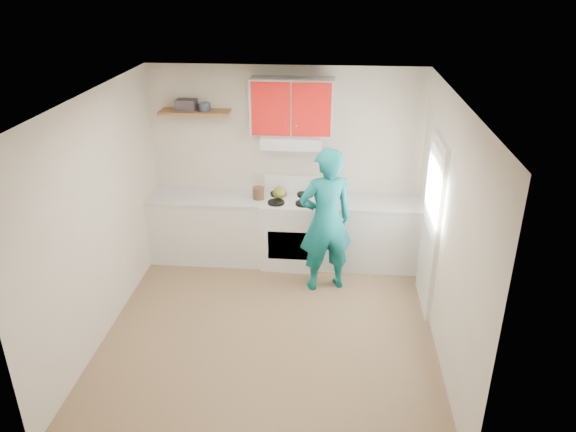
# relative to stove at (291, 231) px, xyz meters

# --- Properties ---
(floor) EXTENTS (3.80, 3.80, 0.00)m
(floor) POSITION_rel_stove_xyz_m (-0.10, -1.57, -0.46)
(floor) COLOR brown
(floor) RESTS_ON ground
(ceiling) EXTENTS (3.60, 3.80, 0.04)m
(ceiling) POSITION_rel_stove_xyz_m (-0.10, -1.57, 2.14)
(ceiling) COLOR white
(ceiling) RESTS_ON floor
(back_wall) EXTENTS (3.60, 0.04, 2.60)m
(back_wall) POSITION_rel_stove_xyz_m (-0.10, 0.32, 0.84)
(back_wall) COLOR beige
(back_wall) RESTS_ON floor
(front_wall) EXTENTS (3.60, 0.04, 2.60)m
(front_wall) POSITION_rel_stove_xyz_m (-0.10, -3.47, 0.84)
(front_wall) COLOR beige
(front_wall) RESTS_ON floor
(left_wall) EXTENTS (0.04, 3.80, 2.60)m
(left_wall) POSITION_rel_stove_xyz_m (-1.90, -1.57, 0.84)
(left_wall) COLOR beige
(left_wall) RESTS_ON floor
(right_wall) EXTENTS (0.04, 3.80, 2.60)m
(right_wall) POSITION_rel_stove_xyz_m (1.70, -1.57, 0.84)
(right_wall) COLOR beige
(right_wall) RESTS_ON floor
(door) EXTENTS (0.05, 0.85, 2.05)m
(door) POSITION_rel_stove_xyz_m (1.68, -0.88, 0.56)
(door) COLOR white
(door) RESTS_ON floor
(door_glass) EXTENTS (0.01, 0.55, 0.95)m
(door_glass) POSITION_rel_stove_xyz_m (1.65, -0.88, 0.99)
(door_glass) COLOR white
(door_glass) RESTS_ON door
(counter_left) EXTENTS (1.52, 0.60, 0.90)m
(counter_left) POSITION_rel_stove_xyz_m (-1.14, 0.02, -0.01)
(counter_left) COLOR silver
(counter_left) RESTS_ON floor
(counter_right) EXTENTS (1.32, 0.60, 0.90)m
(counter_right) POSITION_rel_stove_xyz_m (1.04, 0.02, -0.01)
(counter_right) COLOR silver
(counter_right) RESTS_ON floor
(stove) EXTENTS (0.76, 0.65, 0.92)m
(stove) POSITION_rel_stove_xyz_m (0.00, 0.00, 0.00)
(stove) COLOR white
(stove) RESTS_ON floor
(range_hood) EXTENTS (0.76, 0.44, 0.15)m
(range_hood) POSITION_rel_stove_xyz_m (0.00, 0.10, 1.24)
(range_hood) COLOR silver
(range_hood) RESTS_ON back_wall
(upper_cabinets) EXTENTS (1.02, 0.33, 0.70)m
(upper_cabinets) POSITION_rel_stove_xyz_m (0.00, 0.16, 1.66)
(upper_cabinets) COLOR red
(upper_cabinets) RESTS_ON back_wall
(shelf) EXTENTS (0.90, 0.30, 0.04)m
(shelf) POSITION_rel_stove_xyz_m (-1.25, 0.18, 1.56)
(shelf) COLOR brown
(shelf) RESTS_ON back_wall
(books) EXTENTS (0.26, 0.19, 0.13)m
(books) POSITION_rel_stove_xyz_m (-1.36, 0.20, 1.64)
(books) COLOR #423A3D
(books) RESTS_ON shelf
(tin) EXTENTS (0.17, 0.17, 0.10)m
(tin) POSITION_rel_stove_xyz_m (-1.13, 0.18, 1.63)
(tin) COLOR #333D4C
(tin) RESTS_ON shelf
(kettle) EXTENTS (0.18, 0.18, 0.15)m
(kettle) POSITION_rel_stove_xyz_m (-0.16, 0.04, 0.54)
(kettle) COLOR olive
(kettle) RESTS_ON stove
(crock) EXTENTS (0.19, 0.19, 0.18)m
(crock) POSITION_rel_stove_xyz_m (-0.43, -0.01, 0.53)
(crock) COLOR #4C3421
(crock) RESTS_ON counter_left
(cutting_board) EXTENTS (0.37, 0.31, 0.02)m
(cutting_board) POSITION_rel_stove_xyz_m (0.83, 0.03, 0.45)
(cutting_board) COLOR olive
(cutting_board) RESTS_ON counter_right
(silicone_mat) EXTENTS (0.37, 0.33, 0.01)m
(silicone_mat) POSITION_rel_stove_xyz_m (1.30, -0.05, 0.44)
(silicone_mat) COLOR #AF1117
(silicone_mat) RESTS_ON counter_right
(person) EXTENTS (0.78, 0.63, 1.84)m
(person) POSITION_rel_stove_xyz_m (0.47, -0.62, 0.46)
(person) COLOR #0B6569
(person) RESTS_ON floor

